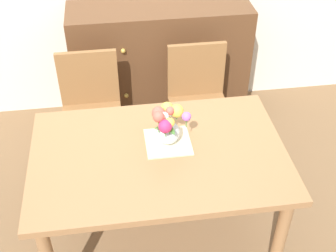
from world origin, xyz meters
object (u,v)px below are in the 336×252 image
at_px(chair_right, 198,97).
at_px(flower_vase, 168,124).
at_px(dresser, 160,64).
at_px(chair_left, 91,106).
at_px(dining_table, 159,165).

height_order(chair_right, flower_vase, flower_vase).
distance_m(dresser, flower_vase, 1.31).
height_order(dresser, flower_vase, flower_vase).
distance_m(chair_right, flower_vase, 0.87).
height_order(chair_left, flower_vase, flower_vase).
relative_size(chair_left, flower_vase, 3.57).
relative_size(dining_table, chair_right, 1.58).
relative_size(dining_table, flower_vase, 5.63).
height_order(dining_table, flower_vase, flower_vase).
xyz_separation_m(chair_left, chair_right, (0.78, 0.00, 0.00)).
distance_m(dining_table, dresser, 1.35).
relative_size(dining_table, dresser, 1.01).
relative_size(chair_right, flower_vase, 3.57).
height_order(dining_table, dresser, dresser).
bearing_deg(chair_right, chair_left, 0.00).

